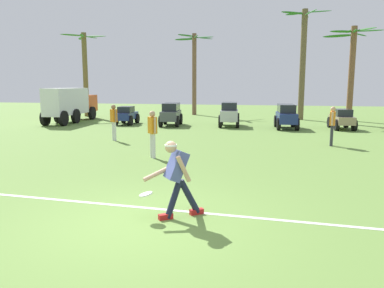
{
  "coord_description": "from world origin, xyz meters",
  "views": [
    {
      "loc": [
        2.13,
        -5.96,
        2.39
      ],
      "look_at": [
        0.18,
        3.26,
        0.9
      ],
      "focal_mm": 35.0,
      "sensor_mm": 36.0,
      "label": 1
    }
  ],
  "objects_px": {
    "teammate_midfield": "(114,119)",
    "box_truck": "(71,103)",
    "palm_tree_far_left": "(85,69)",
    "parked_car_slot_c": "(229,114)",
    "frisbee_thrower": "(177,175)",
    "frisbee_in_flight": "(146,194)",
    "parked_car_slot_a": "(127,115)",
    "palm_tree_far_right": "(352,66)",
    "parked_car_slot_d": "(286,116)",
    "teammate_near_sideline": "(153,130)",
    "teammate_deep": "(332,122)",
    "palm_tree_left_of_centre": "(194,67)",
    "palm_tree_right_of_centre": "(303,59)",
    "parked_car_slot_b": "(171,113)",
    "parked_car_slot_e": "(342,119)"
  },
  "relations": [
    {
      "from": "teammate_deep",
      "to": "palm_tree_right_of_centre",
      "type": "height_order",
      "value": "palm_tree_right_of_centre"
    },
    {
      "from": "frisbee_thrower",
      "to": "parked_car_slot_d",
      "type": "distance_m",
      "value": 15.21
    },
    {
      "from": "frisbee_in_flight",
      "to": "palm_tree_right_of_centre",
      "type": "bearing_deg",
      "value": 78.78
    },
    {
      "from": "teammate_midfield",
      "to": "box_truck",
      "type": "relative_size",
      "value": 0.26
    },
    {
      "from": "palm_tree_far_right",
      "to": "teammate_midfield",
      "type": "bearing_deg",
      "value": -134.74
    },
    {
      "from": "teammate_near_sideline",
      "to": "parked_car_slot_b",
      "type": "relative_size",
      "value": 0.62
    },
    {
      "from": "parked_car_slot_a",
      "to": "parked_car_slot_b",
      "type": "relative_size",
      "value": 0.91
    },
    {
      "from": "frisbee_thrower",
      "to": "parked_car_slot_e",
      "type": "xyz_separation_m",
      "value": [
        5.43,
        15.35,
        -0.23
      ]
    },
    {
      "from": "palm_tree_far_left",
      "to": "palm_tree_right_of_centre",
      "type": "xyz_separation_m",
      "value": [
        15.99,
        0.46,
        0.57
      ]
    },
    {
      "from": "palm_tree_far_right",
      "to": "teammate_deep",
      "type": "bearing_deg",
      "value": -103.63
    },
    {
      "from": "palm_tree_far_left",
      "to": "parked_car_slot_a",
      "type": "bearing_deg",
      "value": -43.64
    },
    {
      "from": "parked_car_slot_d",
      "to": "parked_car_slot_e",
      "type": "distance_m",
      "value": 3.0
    },
    {
      "from": "parked_car_slot_d",
      "to": "teammate_near_sideline",
      "type": "bearing_deg",
      "value": -115.51
    },
    {
      "from": "parked_car_slot_c",
      "to": "box_truck",
      "type": "bearing_deg",
      "value": 178.24
    },
    {
      "from": "palm_tree_far_left",
      "to": "palm_tree_far_right",
      "type": "bearing_deg",
      "value": 0.79
    },
    {
      "from": "frisbee_in_flight",
      "to": "palm_tree_right_of_centre",
      "type": "relative_size",
      "value": 0.04
    },
    {
      "from": "parked_car_slot_d",
      "to": "palm_tree_far_right",
      "type": "relative_size",
      "value": 0.4
    },
    {
      "from": "teammate_deep",
      "to": "palm_tree_left_of_centre",
      "type": "xyz_separation_m",
      "value": [
        -8.53,
        14.43,
        2.87
      ]
    },
    {
      "from": "parked_car_slot_b",
      "to": "palm_tree_right_of_centre",
      "type": "relative_size",
      "value": 0.34
    },
    {
      "from": "parked_car_slot_c",
      "to": "palm_tree_right_of_centre",
      "type": "relative_size",
      "value": 0.33
    },
    {
      "from": "teammate_deep",
      "to": "parked_car_slot_b",
      "type": "bearing_deg",
      "value": 143.71
    },
    {
      "from": "teammate_midfield",
      "to": "palm_tree_left_of_centre",
      "type": "xyz_separation_m",
      "value": [
        0.49,
        14.88,
        2.87
      ]
    },
    {
      "from": "frisbee_in_flight",
      "to": "parked_car_slot_a",
      "type": "xyz_separation_m",
      "value": [
        -6.56,
        15.51,
        0.11
      ]
    },
    {
      "from": "box_truck",
      "to": "palm_tree_left_of_centre",
      "type": "height_order",
      "value": "palm_tree_left_of_centre"
    },
    {
      "from": "teammate_midfield",
      "to": "parked_car_slot_c",
      "type": "relative_size",
      "value": 0.64
    },
    {
      "from": "teammate_near_sideline",
      "to": "box_truck",
      "type": "height_order",
      "value": "box_truck"
    },
    {
      "from": "frisbee_thrower",
      "to": "frisbee_in_flight",
      "type": "height_order",
      "value": "frisbee_thrower"
    },
    {
      "from": "teammate_midfield",
      "to": "box_truck",
      "type": "bearing_deg",
      "value": 130.61
    },
    {
      "from": "box_truck",
      "to": "palm_tree_far_left",
      "type": "xyz_separation_m",
      "value": [
        -1.26,
        4.55,
        2.35
      ]
    },
    {
      "from": "frisbee_in_flight",
      "to": "teammate_midfield",
      "type": "relative_size",
      "value": 0.19
    },
    {
      "from": "parked_car_slot_a",
      "to": "palm_tree_far_right",
      "type": "distance_m",
      "value": 15.16
    },
    {
      "from": "parked_car_slot_b",
      "to": "parked_car_slot_c",
      "type": "bearing_deg",
      "value": 4.82
    },
    {
      "from": "teammate_near_sideline",
      "to": "palm_tree_far_left",
      "type": "relative_size",
      "value": 0.25
    },
    {
      "from": "palm_tree_left_of_centre",
      "to": "palm_tree_far_right",
      "type": "relative_size",
      "value": 1.04
    },
    {
      "from": "parked_car_slot_b",
      "to": "palm_tree_left_of_centre",
      "type": "xyz_separation_m",
      "value": [
        -0.31,
        8.39,
        3.09
      ]
    },
    {
      "from": "teammate_midfield",
      "to": "palm_tree_right_of_centre",
      "type": "relative_size",
      "value": 0.21
    },
    {
      "from": "frisbee_in_flight",
      "to": "parked_car_slot_e",
      "type": "distance_m",
      "value": 16.61
    },
    {
      "from": "parked_car_slot_e",
      "to": "parked_car_slot_b",
      "type": "bearing_deg",
      "value": -179.21
    },
    {
      "from": "parked_car_slot_a",
      "to": "palm_tree_far_left",
      "type": "distance_m",
      "value": 7.88
    },
    {
      "from": "palm_tree_far_left",
      "to": "teammate_near_sideline",
      "type": "bearing_deg",
      "value": -55.9
    },
    {
      "from": "box_truck",
      "to": "palm_tree_far_right",
      "type": "relative_size",
      "value": 0.96
    },
    {
      "from": "parked_car_slot_b",
      "to": "palm_tree_far_left",
      "type": "xyz_separation_m",
      "value": [
        -8.14,
        5.16,
        2.86
      ]
    },
    {
      "from": "teammate_near_sideline",
      "to": "teammate_deep",
      "type": "bearing_deg",
      "value": 31.96
    },
    {
      "from": "frisbee_in_flight",
      "to": "parked_car_slot_b",
      "type": "distance_m",
      "value": 15.81
    },
    {
      "from": "parked_car_slot_d",
      "to": "box_truck",
      "type": "distance_m",
      "value": 13.59
    },
    {
      "from": "teammate_midfield",
      "to": "box_truck",
      "type": "xyz_separation_m",
      "value": [
        -6.08,
        7.09,
        0.29
      ]
    },
    {
      "from": "palm_tree_far_right",
      "to": "box_truck",
      "type": "bearing_deg",
      "value": -164.93
    },
    {
      "from": "teammate_midfield",
      "to": "palm_tree_far_right",
      "type": "distance_m",
      "value": 16.98
    },
    {
      "from": "teammate_near_sideline",
      "to": "parked_car_slot_c",
      "type": "bearing_deg",
      "value": 82.13
    },
    {
      "from": "teammate_near_sideline",
      "to": "palm_tree_right_of_centre",
      "type": "relative_size",
      "value": 0.21
    }
  ]
}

